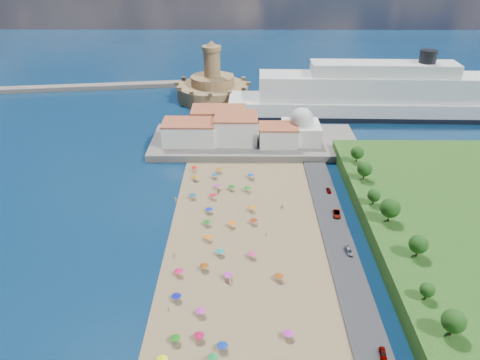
{
  "coord_description": "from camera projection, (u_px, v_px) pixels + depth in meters",
  "views": [
    {
      "loc": [
        4.85,
        -117.14,
        83.54
      ],
      "look_at": [
        4.0,
        25.0,
        8.0
      ],
      "focal_mm": 35.0,
      "sensor_mm": 36.0,
      "label": 1
    }
  ],
  "objects": [
    {
      "name": "terrace",
      "position": [
        254.0,
        142.0,
        206.38
      ],
      "size": [
        90.0,
        36.0,
        3.0
      ],
      "primitive_type": "cube",
      "color": "#59544C",
      "rests_on": "ground"
    },
    {
      "name": "cruise_ship",
      "position": [
        380.0,
        97.0,
        235.58
      ],
      "size": [
        153.75,
        26.58,
        33.49
      ],
      "color": "black",
      "rests_on": "ground"
    },
    {
      "name": "beachgoers",
      "position": [
        225.0,
        216.0,
        153.09
      ],
      "size": [
        37.97,
        69.92,
        1.88
      ],
      "color": "tan",
      "rests_on": "beach"
    },
    {
      "name": "ground",
      "position": [
        226.0,
        241.0,
        142.67
      ],
      "size": [
        700.0,
        700.0,
        0.0
      ],
      "primitive_type": "plane",
      "color": "#071938",
      "rests_on": "ground"
    },
    {
      "name": "fortress",
      "position": [
        213.0,
        87.0,
        261.46
      ],
      "size": [
        40.0,
        40.0,
        32.4
      ],
      "color": "#9F824F",
      "rests_on": "ground"
    },
    {
      "name": "waterfront_buildings",
      "position": [
        225.0,
        128.0,
        204.02
      ],
      "size": [
        57.0,
        29.0,
        11.0
      ],
      "color": "silver",
      "rests_on": "terrace"
    },
    {
      "name": "hillside_trees",
      "position": [
        396.0,
        221.0,
        134.21
      ],
      "size": [
        9.72,
        107.64,
        7.77
      ],
      "color": "#382314",
      "rests_on": "hillside"
    },
    {
      "name": "parked_cars",
      "position": [
        344.0,
        235.0,
        143.25
      ],
      "size": [
        3.04,
        77.45,
        1.45
      ],
      "color": "gray",
      "rests_on": "promenade"
    },
    {
      "name": "beach_parasols",
      "position": [
        219.0,
        253.0,
        134.14
      ],
      "size": [
        32.16,
        112.23,
        2.2
      ],
      "color": "gray",
      "rests_on": "beach"
    },
    {
      "name": "domed_building",
      "position": [
        301.0,
        128.0,
        201.0
      ],
      "size": [
        16.0,
        16.0,
        15.0
      ],
      "color": "silver",
      "rests_on": "terrace"
    },
    {
      "name": "breakwater",
      "position": [
        50.0,
        88.0,
        277.74
      ],
      "size": [
        199.03,
        34.77,
        2.6
      ],
      "primitive_type": "cube",
      "rotation": [
        0.0,
        0.0,
        0.14
      ],
      "color": "#59544C",
      "rests_on": "ground"
    },
    {
      "name": "jetty",
      "position": [
        210.0,
        115.0,
        237.54
      ],
      "size": [
        18.0,
        70.0,
        2.4
      ],
      "primitive_type": "cube",
      "color": "#59544C",
      "rests_on": "ground"
    }
  ]
}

